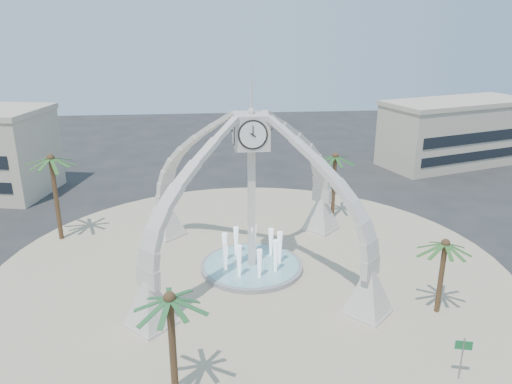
{
  "coord_description": "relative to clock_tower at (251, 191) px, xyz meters",
  "views": [
    {
      "loc": [
        -3.06,
        -34.99,
        18.56
      ],
      "look_at": [
        0.53,
        2.0,
        5.72
      ],
      "focal_mm": 35.0,
      "sensor_mm": 36.0,
      "label": 1
    }
  ],
  "objects": [
    {
      "name": "fountain",
      "position": [
        0.0,
        0.0,
        -6.2
      ],
      "size": [
        8.0,
        8.0,
        3.62
      ],
      "color": "#939396",
      "rests_on": "ground"
    },
    {
      "name": "ground",
      "position": [
        0.0,
        0.0,
        -6.49
      ],
      "size": [
        140.0,
        140.0,
        0.0
      ],
      "primitive_type": "plane",
      "color": "#282828",
      "rests_on": "ground"
    },
    {
      "name": "plaza",
      "position": [
        0.0,
        0.0,
        -6.46
      ],
      "size": [
        40.0,
        40.0,
        0.06
      ],
      "primitive_type": "cylinder",
      "color": "tan",
      "rests_on": "ground"
    },
    {
      "name": "palm_east",
      "position": [
        11.82,
        -7.27,
        -1.5
      ],
      "size": [
        4.7,
        4.7,
        5.73
      ],
      "rotation": [
        0.0,
        0.0,
        -0.41
      ],
      "color": "brown",
      "rests_on": "ground"
    },
    {
      "name": "palm_south",
      "position": [
        -5.18,
        -13.67,
        -0.69
      ],
      "size": [
        4.97,
        4.97,
        6.63
      ],
      "rotation": [
        0.0,
        0.0,
        0.32
      ],
      "color": "brown",
      "rests_on": "ground"
    },
    {
      "name": "building_ne",
      "position": [
        30.0,
        28.0,
        -2.18
      ],
      "size": [
        21.87,
        14.17,
        8.6
      ],
      "rotation": [
        0.0,
        0.0,
        0.31
      ],
      "color": "#B8AB90",
      "rests_on": "ground"
    },
    {
      "name": "clock_tower",
      "position": [
        0.0,
        0.0,
        0.0
      ],
      "size": [
        17.94,
        17.94,
        16.3
      ],
      "color": "beige",
      "rests_on": "ground"
    },
    {
      "name": "palm_west",
      "position": [
        -16.45,
        7.31,
        0.88
      ],
      "size": [
        5.2,
        5.2,
        8.31
      ],
      "rotation": [
        0.0,
        0.0,
        0.25
      ],
      "color": "brown",
      "rests_on": "ground"
    },
    {
      "name": "palm_north",
      "position": [
        8.86,
        9.84,
        -0.24
      ],
      "size": [
        4.15,
        4.15,
        7.1
      ],
      "rotation": [
        0.0,
        0.0,
        -0.05
      ],
      "color": "brown",
      "rests_on": "ground"
    },
    {
      "name": "street_sign",
      "position": [
        10.1,
        -13.79,
        -4.61
      ],
      "size": [
        0.94,
        0.27,
        2.63
      ],
      "rotation": [
        0.0,
        0.0,
        -0.26
      ],
      "color": "slate",
      "rests_on": "ground"
    }
  ]
}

